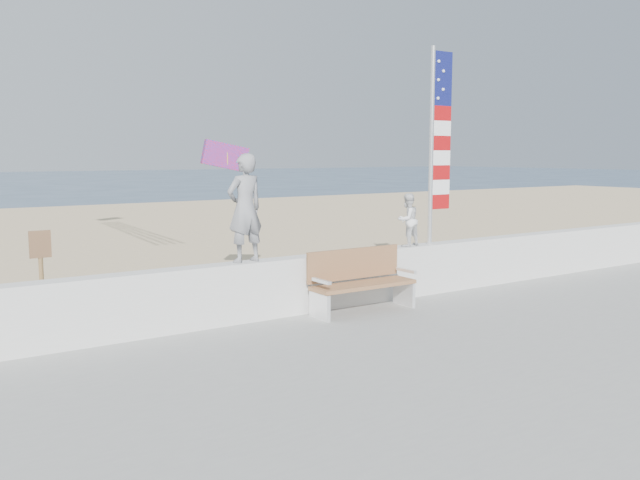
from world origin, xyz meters
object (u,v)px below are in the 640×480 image
(bench, at_px, (360,280))
(child, at_px, (408,220))
(flag, at_px, (437,137))
(adult, at_px, (245,208))

(bench, bearing_deg, child, 18.13)
(bench, relative_size, flag, 0.51)
(adult, xyz_separation_m, flag, (3.87, -0.00, 1.10))
(child, distance_m, flag, 1.59)
(child, bearing_deg, bench, 11.86)
(child, bearing_deg, adult, -6.27)
(adult, bearing_deg, child, 173.16)
(child, relative_size, flag, 0.27)
(adult, relative_size, bench, 0.90)
(flag, bearing_deg, adult, 180.00)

